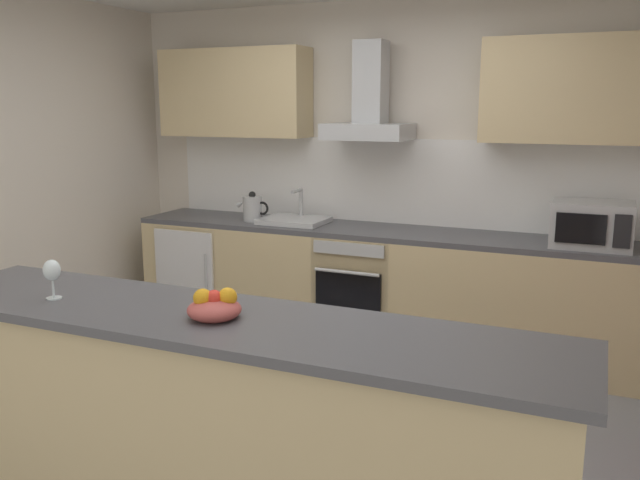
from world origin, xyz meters
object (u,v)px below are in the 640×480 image
refrigerator (204,271)px  kettle (253,208)px  sink (294,220)px  range_hood (369,109)px  oven (361,285)px  microwave (592,225)px  wine_glass (52,272)px  fruit_bowl (215,307)px

refrigerator → kettle: size_ratio=2.94×
sink → range_hood: size_ratio=0.69×
oven → microwave: 1.70m
kettle → microwave: bearing=0.1°
microwave → range_hood: bearing=174.4°
microwave → sink: size_ratio=1.00×
sink → kettle: size_ratio=1.73×
oven → refrigerator: (-1.42, -0.00, -0.03)m
microwave → range_hood: size_ratio=0.69×
range_hood → oven: bearing=-90.0°
oven → kettle: size_ratio=2.77×
oven → kettle: (-0.92, -0.03, 0.55)m
refrigerator → kettle: (0.51, -0.03, 0.58)m
kettle → range_hood: bearing=10.1°
oven → sink: size_ratio=1.60×
wine_glass → kettle: bearing=98.4°
sink → refrigerator: bearing=-179.1°
kettle → fruit_bowl: (1.16, -2.40, 0.01)m
refrigerator → sink: size_ratio=1.70×
oven → kettle: 1.07m
sink → kettle: bearing=-172.7°
range_hood → fruit_bowl: size_ratio=3.27×
refrigerator → range_hood: (1.42, 0.13, 1.36)m
oven → fruit_bowl: (0.25, -2.44, 0.55)m
kettle → range_hood: range_hood is taller
oven → wine_glass: size_ratio=4.50×
kettle → fruit_bowl: 2.67m
sink → oven: bearing=-1.1°
fruit_bowl → wine_glass: bearing=-176.3°
kettle → sink: bearing=7.3°
oven → sink: bearing=178.9°
refrigerator → range_hood: size_ratio=1.18×
refrigerator → fruit_bowl: 3.01m
wine_glass → refrigerator: bearing=109.2°
oven → range_hood: 1.33m
oven → sink: (-0.57, 0.01, 0.47)m
microwave → sink: 2.17m
microwave → kettle: size_ratio=1.73×
sink → wine_glass: sink is taller
wine_glass → fruit_bowl: wine_glass is taller
refrigerator → wine_glass: 2.72m
microwave → oven: bearing=179.0°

